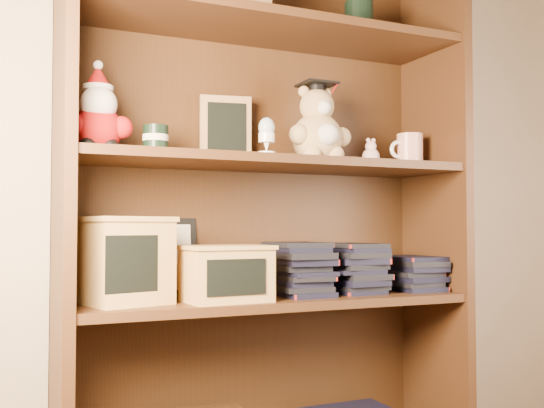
{
  "coord_description": "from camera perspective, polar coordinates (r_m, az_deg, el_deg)",
  "views": [
    {
      "loc": [
        -0.78,
        -0.39,
        0.75
      ],
      "look_at": [
        -0.02,
        1.3,
        0.82
      ],
      "focal_mm": 42.0,
      "sensor_mm": 36.0,
      "label": 1
    }
  ],
  "objects": [
    {
      "name": "bookcase",
      "position": [
        1.9,
        -0.69,
        -1.29
      ],
      "size": [
        1.2,
        0.35,
        1.6
      ],
      "color": "#422613",
      "rests_on": "ground"
    },
    {
      "name": "shelf_lower",
      "position": [
        1.87,
        0.0,
        -8.69
      ],
      "size": [
        1.14,
        0.33,
        0.02
      ],
      "color": "#422613",
      "rests_on": "ground"
    },
    {
      "name": "shelf_upper",
      "position": [
        1.87,
        0.0,
        3.61
      ],
      "size": [
        1.14,
        0.33,
        0.02
      ],
      "color": "#422613",
      "rests_on": "ground"
    },
    {
      "name": "santa_plush",
      "position": [
        1.73,
        -15.33,
        7.55
      ],
      "size": [
        0.18,
        0.13,
        0.25
      ],
      "color": "#A50F0F",
      "rests_on": "shelf_upper"
    },
    {
      "name": "teachers_tin",
      "position": [
        1.76,
        -10.39,
        5.7
      ],
      "size": [
        0.07,
        0.07,
        0.08
      ],
      "color": "black",
      "rests_on": "shelf_upper"
    },
    {
      "name": "chalkboard_plaque",
      "position": [
        1.95,
        -4.19,
        6.62
      ],
      "size": [
        0.16,
        0.1,
        0.2
      ],
      "color": "#9E7547",
      "rests_on": "shelf_upper"
    },
    {
      "name": "egg_cup",
      "position": [
        1.79,
        -0.49,
        6.17
      ],
      "size": [
        0.05,
        0.05,
        0.11
      ],
      "color": "white",
      "rests_on": "shelf_upper"
    },
    {
      "name": "grad_teddy_bear",
      "position": [
        1.94,
        4.15,
        6.57
      ],
      "size": [
        0.2,
        0.18,
        0.25
      ],
      "color": "tan",
      "rests_on": "shelf_upper"
    },
    {
      "name": "pink_figurine",
      "position": [
        2.03,
        8.85,
        4.44
      ],
      "size": [
        0.06,
        0.06,
        0.09
      ],
      "color": "beige",
      "rests_on": "shelf_upper"
    },
    {
      "name": "teacher_mug",
      "position": [
        2.12,
        12.2,
        4.74
      ],
      "size": [
        0.12,
        0.08,
        0.11
      ],
      "color": "silver",
      "rests_on": "shelf_upper"
    },
    {
      "name": "certificate_frame",
      "position": [
        1.9,
        -9.46,
        -4.71
      ],
      "size": [
        0.18,
        0.05,
        0.23
      ],
      "color": "black",
      "rests_on": "shelf_lower"
    },
    {
      "name": "treats_box",
      "position": [
        1.73,
        -13.09,
        -4.89
      ],
      "size": [
        0.26,
        0.26,
        0.23
      ],
      "color": "tan",
      "rests_on": "shelf_lower"
    },
    {
      "name": "pencils_box",
      "position": [
        1.74,
        -4.1,
        -6.18
      ],
      "size": [
        0.24,
        0.18,
        0.15
      ],
      "color": "tan",
      "rests_on": "shelf_lower"
    },
    {
      "name": "book_stack_left",
      "position": [
        1.9,
        2.42,
        -5.78
      ],
      "size": [
        0.14,
        0.2,
        0.16
      ],
      "color": "black",
      "rests_on": "shelf_lower"
    },
    {
      "name": "book_stack_mid",
      "position": [
        1.99,
        7.3,
        -5.6
      ],
      "size": [
        0.14,
        0.2,
        0.16
      ],
      "color": "black",
      "rests_on": "shelf_lower"
    },
    {
      "name": "book_stack_right",
      "position": [
        2.11,
        12.36,
        -6.02
      ],
      "size": [
        0.14,
        0.2,
        0.11
      ],
      "color": "black",
      "rests_on": "shelf_lower"
    }
  ]
}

